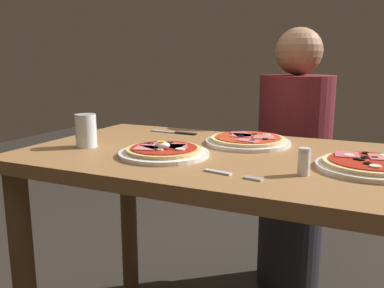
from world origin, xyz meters
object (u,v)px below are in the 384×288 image
at_px(dining_table, 228,195).
at_px(salt_shaker, 304,162).
at_px(pizza_across_right, 248,140).
at_px(water_glass_near, 86,133).
at_px(pizza_foreground, 164,151).
at_px(fork, 228,174).
at_px(diner_person, 293,170).
at_px(pizza_across_left, 370,165).
at_px(knife, 177,133).

bearing_deg(dining_table, salt_shaker, -31.19).
bearing_deg(pizza_across_right, water_glass_near, -150.35).
xyz_separation_m(pizza_across_right, salt_shaker, (0.23, -0.30, 0.02)).
bearing_deg(pizza_foreground, salt_shaker, -5.70).
bearing_deg(fork, pizza_across_right, 99.57).
xyz_separation_m(pizza_foreground, diner_person, (0.23, 0.78, -0.22)).
relative_size(dining_table, water_glass_near, 11.78).
distance_m(pizza_across_left, diner_person, 0.80).
height_order(pizza_across_left, fork, pizza_across_left).
xyz_separation_m(fork, diner_person, (-0.00, 0.89, -0.21)).
height_order(pizza_foreground, pizza_across_left, pizza_foreground).
xyz_separation_m(pizza_across_left, water_glass_near, (-0.83, -0.08, 0.03)).
relative_size(pizza_across_right, water_glass_near, 2.65).
xyz_separation_m(pizza_across_left, salt_shaker, (-0.14, -0.12, 0.02)).
relative_size(dining_table, salt_shaker, 18.61).
bearing_deg(fork, dining_table, 108.49).
relative_size(dining_table, pizza_across_right, 4.45).
relative_size(water_glass_near, diner_person, 0.09).
distance_m(pizza_across_right, fork, 0.38).
distance_m(dining_table, diner_person, 0.68).
bearing_deg(salt_shaker, pizza_foreground, 174.30).
bearing_deg(pizza_across_right, pizza_foreground, -123.52).
relative_size(dining_table, knife, 6.37).
xyz_separation_m(water_glass_near, salt_shaker, (0.69, -0.04, -0.01)).
bearing_deg(diner_person, pizza_across_left, 114.39).
bearing_deg(dining_table, diner_person, 84.05).
relative_size(dining_table, fork, 7.92).
bearing_deg(fork, knife, 128.84).
height_order(pizza_across_right, water_glass_near, water_glass_near).
relative_size(dining_table, pizza_across_left, 4.66).
distance_m(pizza_foreground, diner_person, 0.84).
xyz_separation_m(knife, salt_shaker, (0.54, -0.39, 0.03)).
bearing_deg(fork, pizza_across_left, 32.11).
height_order(dining_table, pizza_across_right, pizza_across_right).
height_order(dining_table, pizza_across_left, pizza_across_left).
distance_m(pizza_across_right, knife, 0.32).
height_order(pizza_foreground, diner_person, diner_person).
bearing_deg(pizza_across_left, diner_person, 114.39).
bearing_deg(knife, pizza_across_right, -14.92).
distance_m(dining_table, knife, 0.40).
xyz_separation_m(dining_table, fork, (0.07, -0.22, 0.13)).
distance_m(pizza_foreground, pizza_across_right, 0.32).
bearing_deg(diner_person, salt_shaker, 101.83).
relative_size(pizza_across_left, pizza_across_right, 0.95).
height_order(water_glass_near, diner_person, diner_person).
relative_size(dining_table, pizza_foreground, 4.72).
distance_m(dining_table, salt_shaker, 0.33).
height_order(pizza_foreground, water_glass_near, water_glass_near).
bearing_deg(fork, diner_person, 90.26).
height_order(water_glass_near, fork, water_glass_near).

